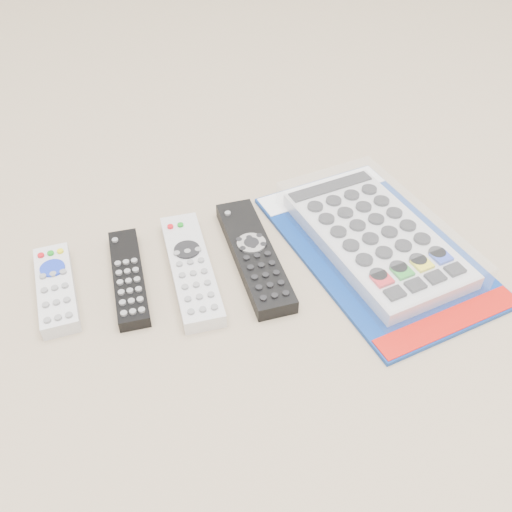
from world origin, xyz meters
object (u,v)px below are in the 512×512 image
object	(u,v)px
remote_slim_black	(128,277)
remote_silver_dvd	(191,268)
remote_small_grey	(56,288)
remote_large_black	(254,255)
jumbo_remote_packaged	(376,237)

from	to	relation	value
remote_slim_black	remote_silver_dvd	size ratio (longest dim) A/B	0.84
remote_small_grey	remote_slim_black	xyz separation A→B (m)	(0.09, -0.01, -0.00)
remote_small_grey	remote_silver_dvd	world-z (taller)	same
remote_silver_dvd	remote_large_black	bearing A→B (deg)	2.47
remote_small_grey	remote_slim_black	distance (m)	0.09
remote_large_black	remote_slim_black	bearing A→B (deg)	177.21
remote_slim_black	remote_large_black	bearing A→B (deg)	-0.78
remote_slim_black	remote_large_black	distance (m)	0.17
jumbo_remote_packaged	remote_silver_dvd	bearing A→B (deg)	165.91
remote_silver_dvd	remote_small_grey	bearing A→B (deg)	177.01
remote_slim_black	remote_large_black	size ratio (longest dim) A/B	0.80
remote_slim_black	jumbo_remote_packaged	xyz separation A→B (m)	(0.34, -0.06, 0.01)
remote_slim_black	jumbo_remote_packaged	world-z (taller)	jumbo_remote_packaged
remote_slim_black	remote_silver_dvd	xyz separation A→B (m)	(0.08, -0.02, 0.00)
remote_silver_dvd	remote_large_black	size ratio (longest dim) A/B	0.95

